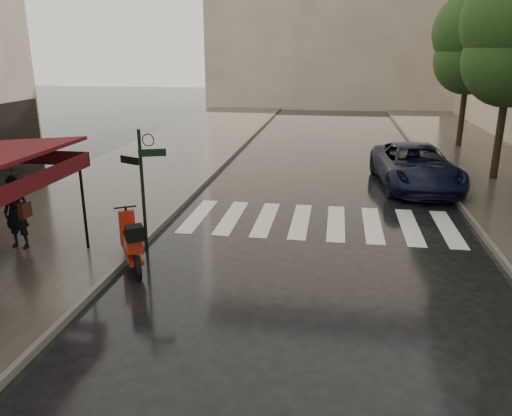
# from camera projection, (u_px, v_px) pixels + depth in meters

# --- Properties ---
(ground) EXTENTS (120.00, 120.00, 0.00)m
(ground) POSITION_uv_depth(u_px,v_px,m) (150.00, 315.00, 9.58)
(ground) COLOR black
(ground) RESTS_ON ground
(sidewalk_near) EXTENTS (6.00, 60.00, 0.12)m
(sidewalk_near) POSITION_uv_depth(u_px,v_px,m) (150.00, 167.00, 21.54)
(sidewalk_near) COLOR #38332D
(sidewalk_near) RESTS_ON ground
(curb_near) EXTENTS (0.12, 60.00, 0.16)m
(curb_near) POSITION_uv_depth(u_px,v_px,m) (219.00, 169.00, 21.08)
(curb_near) COLOR #595651
(curb_near) RESTS_ON ground
(curb_far) EXTENTS (0.12, 60.00, 0.16)m
(curb_far) POSITION_uv_depth(u_px,v_px,m) (438.00, 177.00, 19.73)
(curb_far) COLOR #595651
(curb_far) RESTS_ON ground
(crosswalk) EXTENTS (7.85, 3.20, 0.01)m
(crosswalk) POSITION_uv_depth(u_px,v_px,m) (318.00, 222.00, 14.78)
(crosswalk) COLOR silver
(crosswalk) RESTS_ON ground
(signpost) EXTENTS (1.17, 0.29, 3.10)m
(signpost) POSITION_uv_depth(u_px,v_px,m) (142.00, 182.00, 12.04)
(signpost) COLOR black
(signpost) RESTS_ON ground
(tree_far) EXTENTS (3.80, 3.80, 8.16)m
(tree_far) POSITION_uv_depth(u_px,v_px,m) (472.00, 37.00, 24.35)
(tree_far) COLOR black
(tree_far) RESTS_ON sidewalk_far
(pedestrian_with_umbrella) EXTENTS (1.16, 1.18, 2.54)m
(pedestrian_with_umbrella) POSITION_uv_depth(u_px,v_px,m) (12.00, 182.00, 12.08)
(pedestrian_with_umbrella) COLOR black
(pedestrian_with_umbrella) RESTS_ON sidewalk_near
(scooter) EXTENTS (1.17, 1.76, 1.30)m
(scooter) POSITION_uv_depth(u_px,v_px,m) (132.00, 244.00, 11.46)
(scooter) COLOR black
(scooter) RESTS_ON ground
(parked_car) EXTENTS (3.12, 5.83, 1.56)m
(parked_car) POSITION_uv_depth(u_px,v_px,m) (416.00, 166.00, 18.38)
(parked_car) COLOR black
(parked_car) RESTS_ON ground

